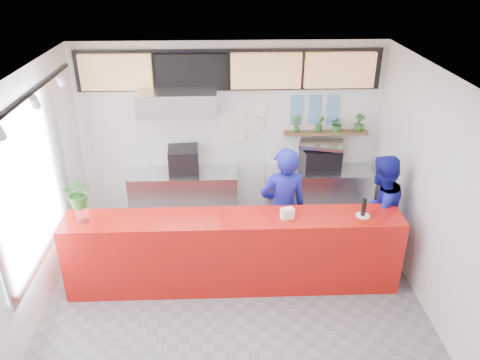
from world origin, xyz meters
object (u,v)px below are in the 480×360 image
(panini_oven, at_px, (184,161))
(espresso_machine, at_px, (320,160))
(staff_center, at_px, (283,209))
(service_counter, at_px, (234,252))
(staff_right, at_px, (378,212))
(pepper_mill, at_px, (364,207))

(panini_oven, bearing_deg, espresso_machine, -4.08)
(staff_center, bearing_deg, service_counter, 25.04)
(espresso_machine, bearing_deg, panini_oven, 173.72)
(panini_oven, relative_size, espresso_machine, 0.79)
(espresso_machine, relative_size, staff_center, 0.33)
(staff_right, bearing_deg, pepper_mill, 20.71)
(service_counter, distance_m, staff_right, 2.16)
(service_counter, bearing_deg, espresso_machine, 50.23)
(service_counter, bearing_deg, staff_center, 33.71)
(staff_center, distance_m, pepper_mill, 1.16)
(espresso_machine, distance_m, staff_center, 1.54)
(staff_center, height_order, staff_right, staff_center)
(service_counter, distance_m, staff_center, 0.94)
(staff_center, relative_size, pepper_mill, 7.80)
(staff_right, bearing_deg, service_counter, -18.76)
(service_counter, distance_m, panini_oven, 2.04)
(staff_right, height_order, pepper_mill, staff_right)
(espresso_machine, height_order, staff_right, staff_right)
(panini_oven, xyz_separation_m, staff_center, (1.49, -1.32, -0.18))
(service_counter, height_order, staff_right, staff_right)
(panini_oven, height_order, espresso_machine, panini_oven)
(panini_oven, bearing_deg, service_counter, -70.74)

